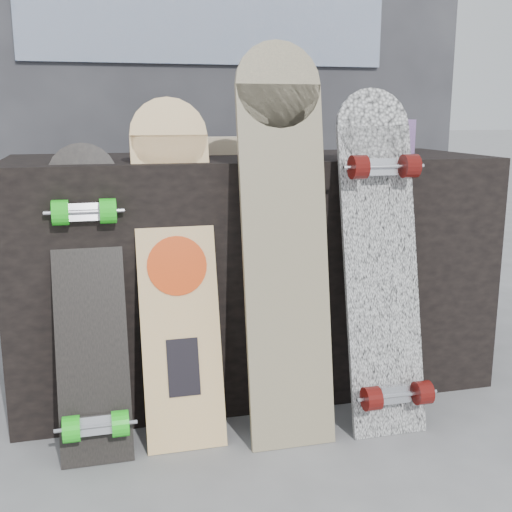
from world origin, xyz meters
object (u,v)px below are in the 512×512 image
object	(u,v)px
longboard_geisha	(176,261)
skateboard_dark	(89,297)
vendor_table	(250,270)
longboard_cascadia	(382,257)
longboard_celtic	(285,232)

from	to	relation	value
longboard_geisha	skateboard_dark	size ratio (longest dim) A/B	1.15
vendor_table	longboard_cascadia	xyz separation A→B (m)	(0.30, -0.42, 0.12)
longboard_geisha	longboard_celtic	bearing A→B (deg)	-16.35
vendor_table	longboard_geisha	xyz separation A→B (m)	(-0.30, -0.32, 0.12)
vendor_table	skateboard_dark	size ratio (longest dim) A/B	1.85
longboard_cascadia	skateboard_dark	world-z (taller)	longboard_cascadia
longboard_geisha	longboard_cascadia	bearing A→B (deg)	-9.43
skateboard_dark	longboard_geisha	bearing A→B (deg)	7.42
vendor_table	longboard_cascadia	bearing A→B (deg)	-54.38
longboard_celtic	longboard_geisha	bearing A→B (deg)	163.65
longboard_geisha	vendor_table	bearing A→B (deg)	46.80
longboard_celtic	skateboard_dark	distance (m)	0.58
longboard_geisha	longboard_cascadia	world-z (taller)	longboard_cascadia
longboard_celtic	skateboard_dark	size ratio (longest dim) A/B	1.33
skateboard_dark	longboard_celtic	bearing A→B (deg)	-5.76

